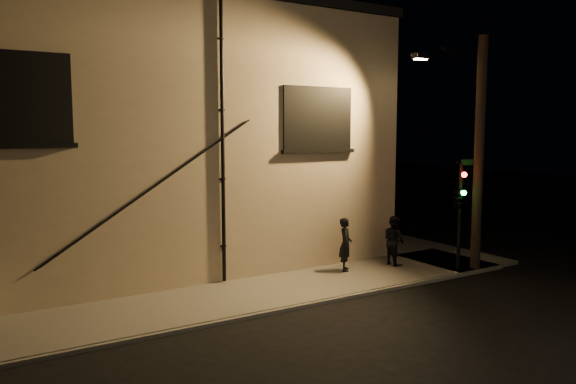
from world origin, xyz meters
TOP-DOWN VIEW (x-y plane):
  - ground at (0.00, 0.00)m, footprint 90.00×90.00m
  - sidewalk at (1.22, 4.39)m, footprint 21.00×16.00m
  - building at (-3.00, 8.99)m, footprint 16.20×12.23m
  - pedestrian_a at (2.10, 2.12)m, footprint 0.69×0.75m
  - pedestrian_b at (3.95, 1.88)m, footprint 0.66×0.83m
  - traffic_signal at (5.10, 0.19)m, footprint 1.30×2.10m
  - streetlamp_pole at (5.84, 0.20)m, footprint 2.04×1.40m

SIDE VIEW (x-z plane):
  - ground at x=0.00m, z-range 0.00..0.00m
  - sidewalk at x=1.22m, z-range 0.00..0.12m
  - pedestrian_b at x=3.95m, z-range 0.12..1.77m
  - pedestrian_a at x=2.10m, z-range 0.12..1.84m
  - traffic_signal at x=5.10m, z-range 0.74..4.30m
  - streetlamp_pole at x=5.84m, z-range 0.21..7.79m
  - building at x=-3.00m, z-range 0.00..8.80m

